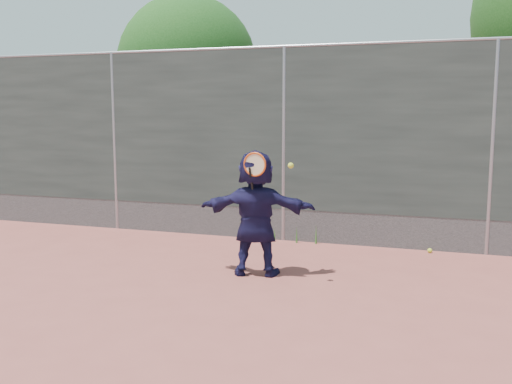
% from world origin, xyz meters
% --- Properties ---
extents(ground, '(80.00, 80.00, 0.00)m').
position_xyz_m(ground, '(0.00, 0.00, 0.00)').
color(ground, '#9E4C42').
rests_on(ground, ground).
extents(player, '(1.50, 0.70, 1.56)m').
position_xyz_m(player, '(0.18, 1.54, 0.78)').
color(player, '#17153B').
rests_on(player, ground).
extents(ball_ground, '(0.07, 0.07, 0.07)m').
position_xyz_m(ball_ground, '(2.23, 3.35, 0.03)').
color(ball_ground, '#C9D830').
rests_on(ball_ground, ground).
extents(fence, '(20.00, 0.06, 3.03)m').
position_xyz_m(fence, '(-0.00, 3.50, 1.58)').
color(fence, '#38423D').
rests_on(fence, ground).
extents(swing_action, '(0.64, 0.21, 0.51)m').
position_xyz_m(swing_action, '(0.28, 1.33, 1.38)').
color(swing_action, '#CF4913').
rests_on(swing_action, ground).
extents(tree_left, '(3.15, 3.00, 4.53)m').
position_xyz_m(tree_left, '(-2.85, 6.55, 2.94)').
color(tree_left, '#382314').
rests_on(tree_left, ground).
extents(weed_clump, '(0.68, 0.07, 0.30)m').
position_xyz_m(weed_clump, '(0.29, 3.38, 0.13)').
color(weed_clump, '#387226').
rests_on(weed_clump, ground).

